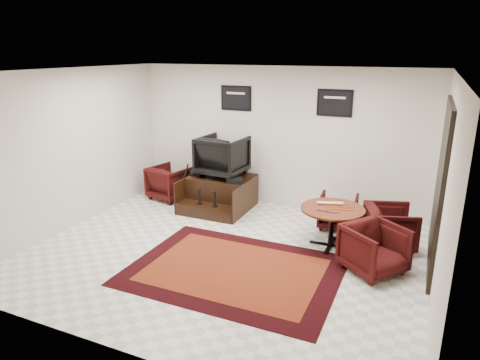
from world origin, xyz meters
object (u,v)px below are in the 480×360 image
Objects in this scene: armchair_side at (170,181)px; table_chair_window at (390,225)px; shine_chair at (222,154)px; table_chair_corner at (374,247)px; shine_podium at (220,193)px; meeting_table at (332,213)px; table_chair_back at (338,210)px.

armchair_side is 4.61m from table_chair_window.
shine_chair reaches higher than table_chair_corner.
table_chair_corner is (3.20, -1.47, 0.09)m from shine_podium.
shine_chair reaches higher than table_chair_window.
meeting_table is at bearing -19.78° from shine_podium.
shine_chair reaches higher than table_chair_back.
shine_chair is 2.52m from table_chair_back.
table_chair_window reaches higher than shine_podium.
armchair_side is at bearing 108.33° from table_chair_corner.
table_chair_corner is at bearing -24.66° from shine_podium.
table_chair_back is at bearing 44.44° from table_chair_window.
table_chair_back is 0.86× the size of table_chair_corner.
shine_podium is at bearing 93.99° from shine_chair.
armchair_side is 1.02× the size of table_chair_window.
table_chair_back is at bearing -169.31° from armchair_side.
meeting_table is (2.46, -0.88, 0.29)m from shine_podium.
table_chair_corner reaches higher than table_chair_back.
armchair_side is 3.82m from meeting_table.
table_chair_corner is (4.44, -1.54, -0.00)m from armchair_side.
table_chair_back is (-0.06, 0.84, -0.25)m from meeting_table.
table_chair_corner is (-0.13, -0.93, 0.01)m from table_chair_window.
shine_chair is 1.34× the size of table_chair_back.
table_chair_window is (0.87, 0.35, -0.20)m from meeting_table.
table_chair_back is (2.40, -0.18, -0.76)m from shine_chair.
shine_chair is 1.15× the size of table_chair_corner.
meeting_table is at bearing 89.28° from table_chair_back.
meeting_table is at bearing 93.71° from table_chair_window.
table_chair_window is at bearing 29.35° from table_chair_corner.
shine_podium is at bearing -5.93° from table_chair_back.
meeting_table is 0.87m from table_chair_back.
table_chair_window is (3.33, -0.54, 0.09)m from shine_podium.
table_chair_corner is (0.80, -1.42, 0.06)m from table_chair_back.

